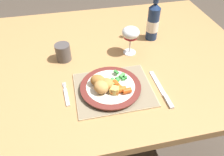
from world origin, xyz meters
name	(u,v)px	position (x,y,z in m)	size (l,w,h in m)	color
ground_plane	(104,138)	(0.00, 0.00, 0.00)	(6.00, 6.00, 0.00)	#4C4238
dining_table	(101,67)	(0.00, 0.00, 0.66)	(1.48, 1.03, 0.74)	#AD7F4C
placemat	(114,89)	(0.01, -0.25, 0.74)	(0.31, 0.25, 0.01)	tan
dinner_plate	(112,87)	(0.00, -0.24, 0.76)	(0.25, 0.25, 0.02)	silver
breaded_croquettes	(101,84)	(-0.04, -0.25, 0.79)	(0.11, 0.12, 0.05)	tan
green_beans_pile	(117,79)	(0.03, -0.22, 0.77)	(0.08, 0.09, 0.02)	#338438
glazed_carrots	(120,89)	(0.03, -0.28, 0.78)	(0.08, 0.08, 0.02)	orange
fork	(66,95)	(-0.18, -0.24, 0.74)	(0.02, 0.13, 0.01)	silver
table_knife	(163,92)	(0.20, -0.30, 0.74)	(0.02, 0.22, 0.01)	silver
wine_glass	(131,34)	(0.15, -0.01, 0.85)	(0.08, 0.08, 0.14)	silver
bottle	(153,21)	(0.30, 0.10, 0.84)	(0.06, 0.06, 0.26)	navy
roast_potatoes	(114,90)	(0.01, -0.29, 0.78)	(0.05, 0.04, 0.03)	gold
drinking_cup	(63,52)	(-0.17, 0.01, 0.78)	(0.07, 0.07, 0.08)	#4C4747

